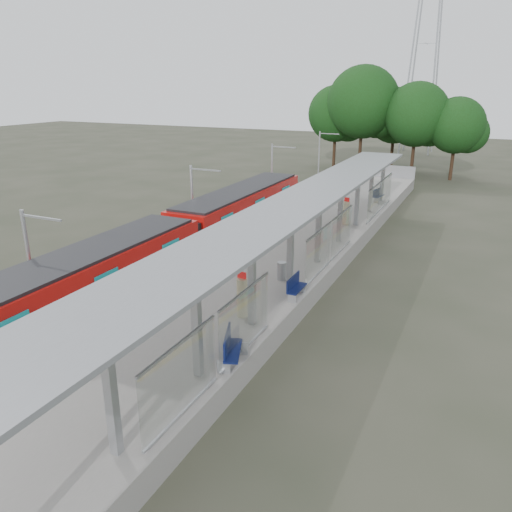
{
  "coord_description": "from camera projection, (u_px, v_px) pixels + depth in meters",
  "views": [
    {
      "loc": [
        9.67,
        -5.92,
        9.97
      ],
      "look_at": [
        0.28,
        14.03,
        2.3
      ],
      "focal_mm": 35.0,
      "sensor_mm": 36.0,
      "label": 1
    }
  ],
  "objects": [
    {
      "name": "trackbed",
      "position": [
        228.0,
        250.0,
        31.08
      ],
      "size": [
        3.0,
        70.0,
        0.24
      ],
      "primitive_type": "cube",
      "color": "#59544C",
      "rests_on": "ground"
    },
    {
      "name": "platform",
      "position": [
        295.0,
        254.0,
        29.15
      ],
      "size": [
        6.0,
        50.0,
        1.0
      ],
      "primitive_type": "cube",
      "color": "gray",
      "rests_on": "ground"
    },
    {
      "name": "tactile_strip",
      "position": [
        256.0,
        240.0,
        30.01
      ],
      "size": [
        0.6,
        50.0,
        0.02
      ],
      "primitive_type": "cube",
      "color": "gold",
      "rests_on": "platform"
    },
    {
      "name": "end_fence",
      "position": [
        384.0,
        171.0,
        50.11
      ],
      "size": [
        6.0,
        0.1,
        1.2
      ],
      "primitive_type": "cube",
      "color": "#9EA0A5",
      "rests_on": "platform"
    },
    {
      "name": "train",
      "position": [
        180.0,
        243.0,
        26.01
      ],
      "size": [
        2.74,
        27.6,
        3.62
      ],
      "color": "black",
      "rests_on": "ground"
    },
    {
      "name": "canopy",
      "position": [
        300.0,
        209.0,
        24.03
      ],
      "size": [
        3.27,
        38.0,
        3.66
      ],
      "color": "#9EA0A5",
      "rests_on": "platform"
    },
    {
      "name": "pylon",
      "position": [
        429.0,
        14.0,
        68.76
      ],
      "size": [
        8.0,
        4.0,
        38.0
      ],
      "primitive_type": null,
      "color": "#9EA0A5",
      "rests_on": "ground"
    },
    {
      "name": "tree_cluster",
      "position": [
        385.0,
        112.0,
        55.94
      ],
      "size": [
        19.94,
        10.92,
        11.96
      ],
      "color": "#382316",
      "rests_on": "ground"
    },
    {
      "name": "catenary_masts",
      "position": [
        194.0,
        207.0,
        30.0
      ],
      "size": [
        2.08,
        48.16,
        5.4
      ],
      "color": "#9EA0A5",
      "rests_on": "ground"
    },
    {
      "name": "bench_near",
      "position": [
        230.0,
        347.0,
        16.69
      ],
      "size": [
        1.08,
        1.7,
        1.12
      ],
      "rotation": [
        0.0,
        0.0,
        0.38
      ],
      "color": "#0F194E",
      "rests_on": "platform"
    },
    {
      "name": "bench_mid",
      "position": [
        295.0,
        286.0,
        21.87
      ],
      "size": [
        0.45,
        1.46,
        1.0
      ],
      "rotation": [
        0.0,
        0.0,
        0.01
      ],
      "color": "#0F194E",
      "rests_on": "platform"
    },
    {
      "name": "bench_far",
      "position": [
        377.0,
        195.0,
        39.72
      ],
      "size": [
        0.74,
        1.53,
        1.0
      ],
      "rotation": [
        0.0,
        0.0,
        -0.21
      ],
      "color": "#0F194E",
      "rests_on": "platform"
    },
    {
      "name": "info_pillar_near",
      "position": [
        242.0,
        297.0,
        20.0
      ],
      "size": [
        0.43,
        0.43,
        1.93
      ],
      "rotation": [
        0.0,
        0.0,
        -0.07
      ],
      "color": "beige",
      "rests_on": "platform"
    },
    {
      "name": "info_pillar_far",
      "position": [
        346.0,
        213.0,
        33.16
      ],
      "size": [
        0.41,
        0.41,
        1.83
      ],
      "rotation": [
        0.0,
        0.0,
        -0.3
      ],
      "color": "beige",
      "rests_on": "platform"
    },
    {
      "name": "litter_bin",
      "position": [
        282.0,
        271.0,
        23.9
      ],
      "size": [
        0.52,
        0.52,
        0.89
      ],
      "primitive_type": "cylinder",
      "rotation": [
        0.0,
        0.0,
        -0.21
      ],
      "color": "#9EA0A5",
      "rests_on": "platform"
    }
  ]
}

